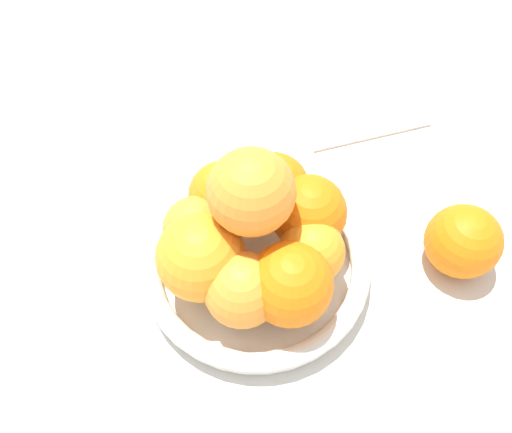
# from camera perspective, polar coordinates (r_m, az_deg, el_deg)

# --- Properties ---
(ground_plane) EXTENTS (4.00, 4.00, 0.00)m
(ground_plane) POSITION_cam_1_polar(r_m,az_deg,el_deg) (0.54, 0.00, -6.14)
(ground_plane) COLOR beige
(fruit_bowl) EXTENTS (0.24, 0.24, 0.03)m
(fruit_bowl) POSITION_cam_1_polar(r_m,az_deg,el_deg) (0.52, 0.00, -5.28)
(fruit_bowl) COLOR silver
(fruit_bowl) RESTS_ON ground_plane
(orange_pile) EXTENTS (0.19, 0.19, 0.14)m
(orange_pile) POSITION_cam_1_polar(r_m,az_deg,el_deg) (0.47, -0.16, -1.75)
(orange_pile) COLOR orange
(orange_pile) RESTS_ON fruit_bowl
(stray_orange) EXTENTS (0.08, 0.08, 0.08)m
(stray_orange) POSITION_cam_1_polar(r_m,az_deg,el_deg) (0.55, 22.56, -2.63)
(stray_orange) COLOR orange
(stray_orange) RESTS_ON ground_plane
(napkin_folded) EXTENTS (0.21, 0.21, 0.01)m
(napkin_folded) POSITION_cam_1_polar(r_m,az_deg,el_deg) (0.72, 10.62, 13.49)
(napkin_folded) COLOR beige
(napkin_folded) RESTS_ON ground_plane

